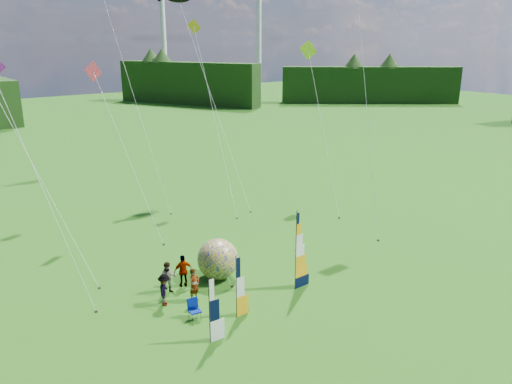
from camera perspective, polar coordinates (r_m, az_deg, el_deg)
ground at (r=26.99m, az=7.05°, el=-12.87°), size 220.00×220.00×0.00m
treeline_ring at (r=25.24m, az=7.38°, el=-4.98°), size 210.00×210.00×8.00m
turbine_left at (r=141.17m, az=0.35°, el=17.79°), size 8.00×1.20×30.00m
turbine_right at (r=133.52m, az=-10.53°, el=17.55°), size 8.00×1.20×30.00m
feather_banner_main at (r=27.53m, az=4.57°, el=-6.87°), size 1.23×0.12×4.53m
side_banner_left at (r=25.12m, az=-2.26°, el=-10.93°), size 0.91×0.14×3.24m
side_banner_far at (r=23.29m, az=-5.33°, el=-13.50°), size 0.96×0.18×3.20m
bol_inflatable at (r=29.25m, az=-4.38°, el=-7.65°), size 2.68×2.68×2.40m
spectator_a at (r=27.06m, az=-7.07°, el=-10.52°), size 0.79×0.63×1.87m
spectator_b at (r=28.10m, az=-9.98°, el=-9.63°), size 0.98×0.72×1.82m
spectator_c at (r=26.96m, az=-10.42°, el=-10.94°), size 0.99×1.17×1.76m
spectator_d at (r=28.65m, az=-8.30°, el=-8.91°), size 1.18×0.70×1.89m
camp_chair at (r=25.66m, az=-7.03°, el=-13.20°), size 0.69×0.69×1.07m
kite_whale at (r=43.12m, az=-5.00°, el=11.41°), size 6.25×14.89×18.35m
kite_rainbow_delta at (r=30.88m, az=-23.94°, el=4.09°), size 8.57×13.60×14.49m
kite_parafoil at (r=36.35m, az=12.63°, el=10.95°), size 8.05×10.64×19.54m
small_kite_red at (r=35.45m, az=-14.50°, el=4.88°), size 6.57×9.93×12.47m
small_kite_orange at (r=40.94m, az=-4.76°, el=9.05°), size 5.90×11.09×15.43m
small_kite_yellow at (r=41.42m, az=7.71°, el=7.96°), size 8.56×11.52×13.87m
small_kite_pink at (r=26.76m, az=-23.97°, el=3.10°), size 6.19×8.05×15.25m
small_kite_green at (r=43.16m, az=-14.64°, el=13.85°), size 5.29×14.11×22.72m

